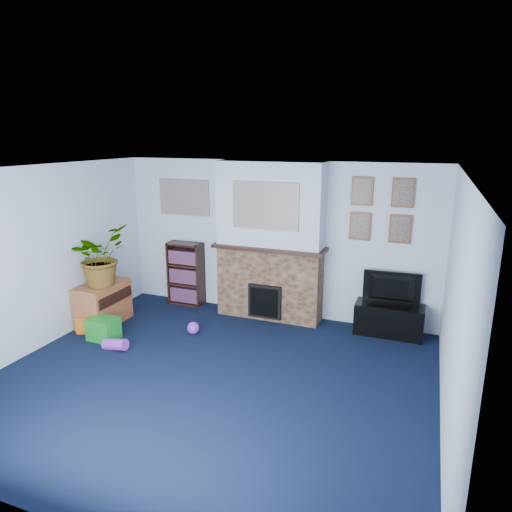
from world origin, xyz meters
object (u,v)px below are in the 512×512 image
at_px(television, 391,289).
at_px(bookshelf, 186,275).
at_px(tv_stand, 389,319).
at_px(sideboard, 103,301).

relative_size(television, bookshelf, 0.75).
relative_size(tv_stand, bookshelf, 0.90).
xyz_separation_m(television, bookshelf, (-3.31, 0.06, -0.17)).
bearing_deg(bookshelf, tv_stand, -1.32).
bearing_deg(television, sideboard, 13.23).
height_order(television, bookshelf, bookshelf).
height_order(tv_stand, television, television).
bearing_deg(television, bookshelf, -3.66).
bearing_deg(bookshelf, television, -0.98).
bearing_deg(tv_stand, bookshelf, 178.68).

